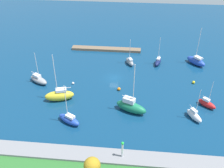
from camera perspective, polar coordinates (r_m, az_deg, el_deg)
water at (r=73.20m, az=0.43°, el=1.35°), size 160.00×160.00×0.00m
pier_dock at (r=89.38m, az=-1.31°, el=7.86°), size 24.03×2.61×0.84m
breakwater at (r=50.04m, az=-2.88°, el=-16.07°), size 56.70×3.60×1.35m
harbor_beacon at (r=47.63m, az=2.36°, el=-14.25°), size 0.56×0.56×3.73m
park_tree_center at (r=43.70m, az=-4.50°, el=-17.82°), size 2.81×2.81×5.20m
sailboat_blue_lone_south at (r=83.94m, az=18.39°, el=4.96°), size 6.14×6.57×11.89m
sailboat_gray_mid_basin at (r=80.15m, az=4.03°, el=5.05°), size 3.42×4.93×8.33m
sailboat_white_west_end at (r=61.16m, az=17.99°, el=-6.70°), size 3.65×4.80×8.17m
sailboat_navy_near_pier at (r=81.35m, az=10.31°, el=4.98°), size 2.95×5.34×9.19m
sailboat_green_off_beacon at (r=60.06m, az=4.29°, el=-5.05°), size 7.94×5.24×12.93m
sailboat_red_inner_mooring at (r=65.89m, az=20.56°, el=-4.14°), size 4.42×4.21×7.21m
sailboat_yellow_far_south at (r=64.90m, az=-11.72°, el=-2.50°), size 7.60×4.26×12.81m
sailboat_blue_along_channel at (r=57.88m, az=-9.63°, el=-7.84°), size 6.00×4.47×9.92m
sailboat_gray_lone_north at (r=73.49m, az=-16.20°, el=0.98°), size 6.48×5.10×9.34m
mooring_buoy_orange at (r=67.72m, az=1.58°, el=-1.12°), size 0.88×0.88×0.88m
mooring_buoy_white at (r=71.08m, az=-8.74°, el=0.19°), size 0.68×0.68×0.68m
mooring_buoy_yellow at (r=74.12m, az=17.89°, el=0.38°), size 0.81×0.81×0.81m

